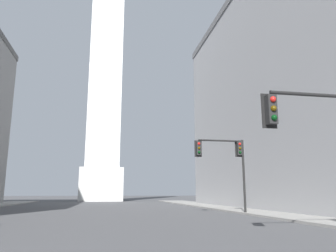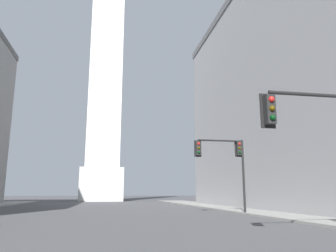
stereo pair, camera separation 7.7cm
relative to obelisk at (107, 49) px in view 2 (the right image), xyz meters
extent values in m
cube|color=gray|center=(13.90, -43.22, -33.19)|extent=(5.00, 81.04, 0.15)
cube|color=silver|center=(0.00, 0.00, -29.95)|extent=(8.56, 8.56, 6.63)
cube|color=white|center=(0.00, 0.00, 1.15)|extent=(6.85, 6.85, 55.58)
cylinder|color=black|center=(11.73, -44.83, -30.33)|extent=(0.18, 0.18, 5.87)
cylinder|color=#262626|center=(11.73, -44.83, -33.22)|extent=(0.40, 0.40, 0.10)
cube|color=black|center=(11.44, -44.83, -28.09)|extent=(0.36, 0.36, 1.10)
cube|color=black|center=(11.45, -44.65, -28.09)|extent=(0.58, 0.07, 1.32)
sphere|color=red|center=(11.43, -45.02, -27.75)|extent=(0.22, 0.22, 0.22)
sphere|color=#483506|center=(11.43, -45.02, -28.09)|extent=(0.22, 0.22, 0.22)
sphere|color=#073410|center=(11.43, -45.02, -28.44)|extent=(0.22, 0.22, 0.22)
cylinder|color=black|center=(9.87, -44.83, -27.49)|extent=(3.71, 0.14, 0.14)
sphere|color=black|center=(11.73, -44.83, -27.49)|extent=(0.18, 0.18, 0.18)
cube|color=black|center=(8.02, -44.83, -28.16)|extent=(0.36, 0.36, 1.10)
cube|color=black|center=(8.03, -44.65, -28.16)|extent=(0.58, 0.07, 1.32)
sphere|color=red|center=(8.01, -45.02, -27.82)|extent=(0.22, 0.22, 0.22)
sphere|color=#483506|center=(8.01, -45.02, -28.16)|extent=(0.22, 0.22, 0.22)
sphere|color=#073410|center=(8.01, -45.02, -28.51)|extent=(0.22, 0.22, 0.22)
cylinder|color=black|center=(9.22, -58.98, -27.98)|extent=(4.94, 0.14, 0.14)
cube|color=black|center=(6.75, -58.98, -28.65)|extent=(0.35, 0.35, 1.10)
cube|color=black|center=(6.76, -58.80, -28.65)|extent=(0.58, 0.04, 1.32)
sphere|color=red|center=(6.75, -59.17, -28.30)|extent=(0.22, 0.22, 0.22)
sphere|color=#483506|center=(6.75, -59.17, -28.65)|extent=(0.22, 0.22, 0.22)
sphere|color=#073410|center=(6.75, -59.17, -28.99)|extent=(0.22, 0.22, 0.22)
camera|label=1|loc=(0.91, -69.69, -31.63)|focal=35.00mm
camera|label=2|loc=(0.99, -69.71, -31.63)|focal=35.00mm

